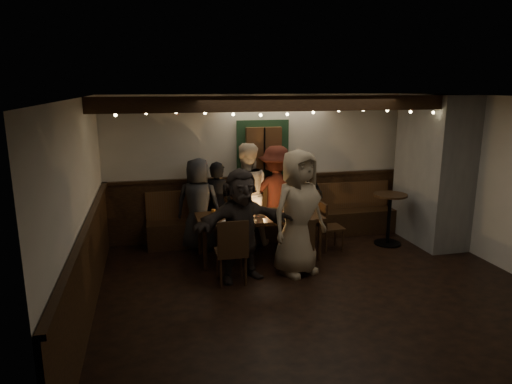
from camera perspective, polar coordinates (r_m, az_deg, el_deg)
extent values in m
cube|color=black|center=(6.49, 7.94, -12.06)|extent=(6.00, 5.00, 0.01)
cube|color=black|center=(5.87, 8.76, 11.65)|extent=(6.00, 5.00, 0.01)
cube|color=beige|center=(8.38, 2.07, 3.23)|extent=(6.00, 0.01, 2.60)
cube|color=beige|center=(5.70, -21.09, -2.43)|extent=(0.01, 5.00, 2.60)
cube|color=black|center=(8.51, 2.08, -1.79)|extent=(6.00, 0.05, 1.10)
cube|color=black|center=(5.93, -20.20, -9.42)|extent=(0.05, 5.00, 1.10)
cube|color=slate|center=(8.59, 21.26, 2.58)|extent=(0.70, 1.40, 2.60)
cube|color=black|center=(8.37, 2.51, -4.37)|extent=(4.60, 0.45, 0.45)
cube|color=#533115|center=(8.41, 2.20, -0.91)|extent=(4.60, 0.06, 0.50)
cube|color=#1C3B22|center=(8.21, 0.85, 5.51)|extent=(0.95, 0.04, 1.00)
cube|color=#533115|center=(8.15, 0.96, 5.45)|extent=(0.64, 0.12, 0.76)
cube|color=black|center=(6.82, 5.55, 10.96)|extent=(6.00, 0.16, 0.22)
sphere|color=#FFE599|center=(6.46, -17.15, 9.17)|extent=(0.04, 0.04, 0.04)
sphere|color=#FFE599|center=(6.44, -13.57, 9.59)|extent=(0.04, 0.04, 0.04)
sphere|color=#FFE599|center=(6.45, -9.97, 9.81)|extent=(0.04, 0.04, 0.04)
sphere|color=#FFE599|center=(6.49, -6.39, 9.80)|extent=(0.04, 0.04, 0.04)
sphere|color=#FFE599|center=(6.55, -2.86, 9.67)|extent=(0.04, 0.04, 0.04)
sphere|color=#FFE599|center=(6.64, 0.59, 9.59)|extent=(0.04, 0.04, 0.04)
sphere|color=#FFE599|center=(6.74, 3.94, 9.67)|extent=(0.04, 0.04, 0.04)
sphere|color=#FFE599|center=(6.87, 7.18, 9.86)|extent=(0.04, 0.04, 0.04)
sphere|color=#FFE599|center=(7.02, 10.30, 10.01)|extent=(0.04, 0.04, 0.04)
sphere|color=#FFE599|center=(7.18, 13.27, 9.99)|extent=(0.04, 0.04, 0.04)
sphere|color=#FFE599|center=(7.37, 16.10, 9.77)|extent=(0.04, 0.04, 0.04)
sphere|color=#FFE599|center=(7.58, 18.76, 9.47)|extent=(0.04, 0.04, 0.04)
sphere|color=#FFE599|center=(7.79, 21.29, 9.24)|extent=(0.04, 0.04, 0.04)
sphere|color=#FFE599|center=(8.03, 23.68, 9.17)|extent=(0.04, 0.04, 0.04)
cube|color=black|center=(7.35, 0.36, -3.14)|extent=(1.99, 0.85, 0.06)
cylinder|color=black|center=(6.98, -6.37, -7.20)|extent=(0.07, 0.07, 0.65)
cylinder|color=black|center=(7.63, -7.02, -5.40)|extent=(0.07, 0.07, 0.65)
cylinder|color=black|center=(7.40, 7.97, -6.04)|extent=(0.07, 0.07, 0.65)
cylinder|color=black|center=(8.02, 6.17, -4.45)|extent=(0.07, 0.07, 0.65)
cylinder|color=#BF7226|center=(7.23, -5.35, -2.68)|extent=(0.07, 0.07, 0.13)
cylinder|color=#BF7226|center=(7.08, -2.31, -2.99)|extent=(0.07, 0.07, 0.13)
cylinder|color=silver|center=(7.45, -0.22, -2.15)|extent=(0.07, 0.07, 0.13)
cylinder|color=#BF7226|center=(7.27, 2.87, -2.55)|extent=(0.07, 0.07, 0.13)
cylinder|color=silver|center=(7.62, 4.33, -1.83)|extent=(0.07, 0.07, 0.13)
cylinder|color=#BF7226|center=(7.44, 6.10, -2.24)|extent=(0.07, 0.07, 0.13)
cylinder|color=white|center=(6.97, -3.30, -3.78)|extent=(0.25, 0.25, 0.01)
cube|color=#B2B2B7|center=(7.29, 0.45, -2.85)|extent=(0.15, 0.09, 0.05)
cylinder|color=#990C0C|center=(7.27, 0.23, -2.47)|extent=(0.03, 0.03, 0.15)
cylinder|color=gold|center=(7.28, 0.66, -2.44)|extent=(0.03, 0.03, 0.15)
cylinder|color=silver|center=(7.39, 0.74, -2.52)|extent=(0.05, 0.05, 0.08)
sphere|color=#FFB24C|center=(7.37, 0.74, -2.09)|extent=(0.03, 0.03, 0.03)
cube|color=black|center=(6.52, -3.14, -7.53)|extent=(0.44, 0.44, 0.04)
cube|color=black|center=(6.25, -2.88, -5.85)|extent=(0.43, 0.05, 0.49)
cylinder|color=black|center=(6.79, -1.88, -8.74)|extent=(0.04, 0.04, 0.42)
cylinder|color=black|center=(6.47, -1.31, -9.88)|extent=(0.04, 0.04, 0.42)
cylinder|color=black|center=(6.74, -4.85, -8.95)|extent=(0.04, 0.04, 0.42)
cylinder|color=black|center=(6.42, -4.42, -10.11)|extent=(0.04, 0.04, 0.42)
cube|color=black|center=(6.98, 5.58, -6.64)|extent=(0.45, 0.45, 0.04)
cube|color=black|center=(6.74, 5.80, -5.26)|extent=(0.38, 0.11, 0.43)
cylinder|color=black|center=(7.21, 6.62, -7.72)|extent=(0.03, 0.03, 0.37)
cylinder|color=black|center=(6.93, 6.97, -8.62)|extent=(0.03, 0.03, 0.37)
cylinder|color=black|center=(7.18, 4.18, -7.77)|extent=(0.03, 0.03, 0.37)
cylinder|color=black|center=(6.89, 4.42, -8.68)|extent=(0.03, 0.03, 0.37)
cube|color=black|center=(7.88, 9.36, -4.41)|extent=(0.39, 0.39, 0.04)
cube|color=black|center=(7.74, 8.26, -2.87)|extent=(0.05, 0.38, 0.43)
cylinder|color=black|center=(7.88, 10.79, -6.04)|extent=(0.03, 0.03, 0.37)
cylinder|color=black|center=(7.75, 8.73, -6.28)|extent=(0.03, 0.03, 0.37)
cylinder|color=black|center=(8.14, 9.85, -5.37)|extent=(0.03, 0.03, 0.37)
cylinder|color=black|center=(8.02, 7.85, -5.58)|extent=(0.03, 0.03, 0.37)
cylinder|color=black|center=(8.48, 16.08, -6.16)|extent=(0.47, 0.47, 0.03)
cylinder|color=black|center=(8.35, 16.27, -3.35)|extent=(0.06, 0.06, 0.89)
cylinder|color=black|center=(8.24, 16.47, -0.36)|extent=(0.57, 0.57, 0.04)
imported|color=#252629|center=(7.78, -7.23, -1.52)|extent=(0.89, 0.73, 1.57)
imported|color=black|center=(7.87, -4.86, -1.56)|extent=(0.65, 0.55, 1.50)
imported|color=beige|center=(7.93, -1.28, -0.31)|extent=(0.92, 0.74, 1.80)
imported|color=#3A150E|center=(8.12, 2.52, -0.26)|extent=(1.17, 0.74, 1.72)
imported|color=black|center=(8.22, 5.19, -0.56)|extent=(0.98, 0.49, 1.60)
imported|color=#2E2622|center=(6.48, -1.86, -4.16)|extent=(1.57, 0.76, 1.63)
imported|color=#9A8567|center=(6.70, 5.29, -2.59)|extent=(1.07, 0.90, 1.87)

